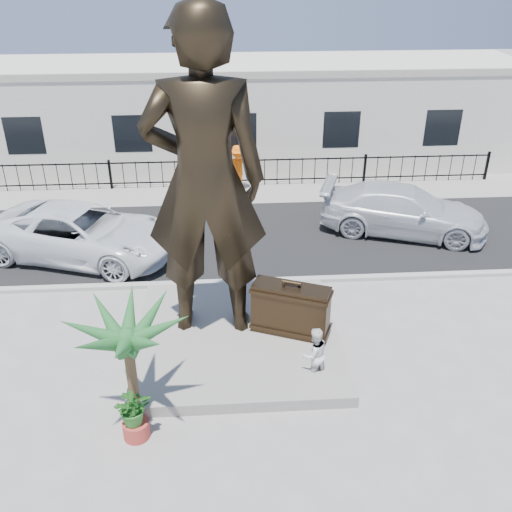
{
  "coord_description": "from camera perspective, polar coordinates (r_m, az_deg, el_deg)",
  "views": [
    {
      "loc": [
        -0.85,
        -10.59,
        9.08
      ],
      "look_at": [
        0.0,
        2.0,
        2.3
      ],
      "focal_mm": 40.0,
      "sensor_mm": 36.0,
      "label": 1
    }
  ],
  "objects": [
    {
      "name": "shrub",
      "position": [
        12.35,
        -12.17,
        -14.51
      ],
      "size": [
        0.89,
        0.82,
        0.85
      ],
      "primitive_type": "imported",
      "rotation": [
        0.0,
        0.0,
        0.23
      ],
      "color": "#2C6F24",
      "rests_on": "planter"
    },
    {
      "name": "car_silver",
      "position": [
        21.16,
        14.54,
        4.46
      ],
      "size": [
        6.33,
        4.16,
        1.7
      ],
      "primitive_type": "imported",
      "rotation": [
        0.0,
        0.0,
        1.24
      ],
      "color": "silver",
      "rests_on": "street"
    },
    {
      "name": "fence",
      "position": [
        24.9,
        -1.7,
        8.33
      ],
      "size": [
        22.0,
        0.1,
        1.2
      ],
      "primitive_type": "cube",
      "color": "black",
      "rests_on": "ground"
    },
    {
      "name": "planter",
      "position": [
        12.78,
        -11.88,
        -16.57
      ],
      "size": [
        0.56,
        0.56,
        0.4
      ],
      "primitive_type": "cylinder",
      "color": "#B2382F",
      "rests_on": "ground"
    },
    {
      "name": "far_sidewalk",
      "position": [
        24.36,
        -1.6,
        6.38
      ],
      "size": [
        40.0,
        2.5,
        0.02
      ],
      "primitive_type": "cube",
      "color": "#9E9991",
      "rests_on": "ground"
    },
    {
      "name": "street",
      "position": [
        20.71,
        -1.12,
        2.25
      ],
      "size": [
        40.0,
        7.0,
        0.01
      ],
      "primitive_type": "cube",
      "color": "black",
      "rests_on": "ground"
    },
    {
      "name": "worker",
      "position": [
        24.21,
        -1.78,
        8.77
      ],
      "size": [
        1.41,
        1.0,
        1.98
      ],
      "primitive_type": "imported",
      "rotation": [
        0.0,
        0.0,
        0.23
      ],
      "color": "orange",
      "rests_on": "far_sidewalk"
    },
    {
      "name": "curb",
      "position": [
        17.6,
        -0.55,
        -2.58
      ],
      "size": [
        40.0,
        0.25,
        0.12
      ],
      "primitive_type": "cube",
      "color": "#A5A399",
      "rests_on": "ground"
    },
    {
      "name": "suitcase",
      "position": [
        14.65,
        3.49,
        -5.36
      ],
      "size": [
        2.04,
        1.32,
        1.37
      ],
      "primitive_type": "cube",
      "rotation": [
        0.0,
        0.0,
        -0.39
      ],
      "color": "black",
      "rests_on": "plinth"
    },
    {
      "name": "car_white",
      "position": [
        19.62,
        -17.04,
        2.24
      ],
      "size": [
        6.87,
        4.71,
        1.74
      ],
      "primitive_type": "imported",
      "rotation": [
        0.0,
        0.0,
        1.25
      ],
      "color": "white",
      "rests_on": "street"
    },
    {
      "name": "building",
      "position": [
        28.45,
        -2.1,
        14.24
      ],
      "size": [
        28.0,
        7.0,
        4.4
      ],
      "primitive_type": "cube",
      "color": "silver",
      "rests_on": "ground"
    },
    {
      "name": "ground",
      "position": [
        13.98,
        0.57,
        -12.27
      ],
      "size": [
        100.0,
        100.0,
        0.0
      ],
      "primitive_type": "plane",
      "color": "#9E9991",
      "rests_on": "ground"
    },
    {
      "name": "tourist",
      "position": [
        13.66,
        5.84,
        -9.76
      ],
      "size": [
        0.83,
        0.75,
        1.41
      ],
      "primitive_type": "imported",
      "rotation": [
        0.0,
        0.0,
        3.53
      ],
      "color": "white",
      "rests_on": "ground"
    },
    {
      "name": "plinth",
      "position": [
        15.04,
        -1.79,
        -8.2
      ],
      "size": [
        5.2,
        5.2,
        0.3
      ],
      "primitive_type": "cube",
      "color": "gray",
      "rests_on": "ground"
    },
    {
      "name": "statue",
      "position": [
        13.51,
        -5.18,
        7.46
      ],
      "size": [
        2.99,
        2.02,
        8.02
      ],
      "primitive_type": "imported",
      "rotation": [
        0.0,
        0.0,
        3.11
      ],
      "color": "black",
      "rests_on": "plinth"
    },
    {
      "name": "palm_tree",
      "position": [
        13.26,
        -11.75,
        -15.72
      ],
      "size": [
        1.8,
        1.8,
        3.2
      ],
      "primitive_type": null,
      "color": "#1F5624",
      "rests_on": "ground"
    }
  ]
}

